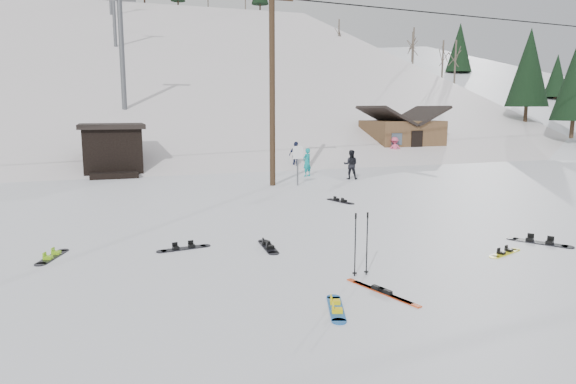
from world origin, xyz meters
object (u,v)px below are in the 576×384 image
object	(u,v)px
utility_pole	(272,84)
cabin	(401,137)
hero_skis	(382,291)
hero_snowboard	(336,308)

from	to	relation	value
utility_pole	cabin	distance (m)	16.71
cabin	hero_skis	xyz separation A→B (m)	(-15.25, -24.28, -1.45)
utility_pole	hero_snowboard	xyz separation A→B (m)	(-3.44, -14.75, -4.66)
utility_pole	hero_skis	distance (m)	15.19
cabin	hero_skis	distance (m)	28.71
hero_snowboard	hero_skis	world-z (taller)	hero_skis
utility_pole	hero_skis	xyz separation A→B (m)	(-2.25, -14.28, -4.65)
cabin	utility_pole	bearing A→B (deg)	-142.44
cabin	hero_snowboard	bearing A→B (deg)	-123.60
hero_snowboard	utility_pole	bearing A→B (deg)	6.10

